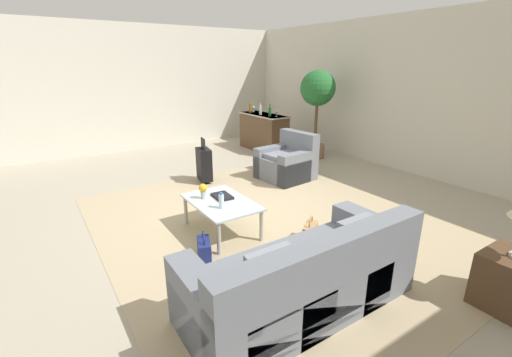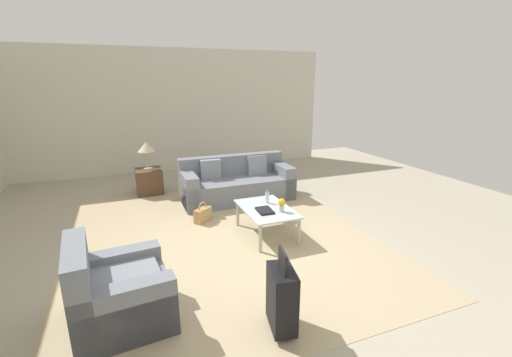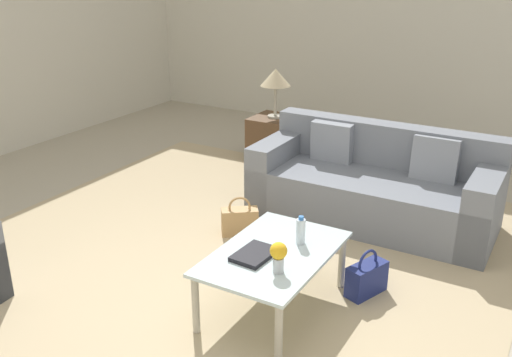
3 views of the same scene
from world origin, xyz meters
name	(u,v)px [view 2 (image 2 of 3)]	position (x,y,z in m)	size (l,w,h in m)	color
ground_plane	(245,252)	(0.00, 0.00, 0.00)	(12.00, 12.00, 0.00)	#A89E89
wall_right	(179,111)	(5.06, 0.00, 1.55)	(0.12, 8.00, 3.10)	beige
area_rug	(219,236)	(0.60, 0.20, 0.00)	(5.20, 4.40, 0.01)	tan
couch	(236,184)	(2.19, -0.60, 0.30)	(0.91, 2.18, 0.85)	slate
armchair	(114,296)	(-0.91, 1.67, 0.30)	(0.98, 0.98, 0.90)	slate
coffee_table	(266,211)	(0.40, -0.50, 0.39)	(1.09, 0.70, 0.44)	silver
water_bottle	(267,197)	(0.60, -0.60, 0.54)	(0.06, 0.06, 0.20)	silver
coffee_table_book	(265,210)	(0.28, -0.42, 0.46)	(0.31, 0.22, 0.03)	black
flower_vase	(282,204)	(0.18, -0.65, 0.57)	(0.11, 0.11, 0.21)	#B2B7BC
side_table	(149,181)	(3.20, 1.00, 0.26)	(0.53, 0.53, 0.52)	#513823
table_lamp	(146,148)	(3.20, 1.00, 0.98)	(0.35, 0.35, 0.58)	#ADA899
suitcase_black	(282,298)	(-1.60, 0.20, 0.36)	(0.43, 0.29, 0.85)	black
handbag_tan	(203,215)	(1.26, 0.30, 0.13)	(0.30, 0.34, 0.36)	tan
handbag_navy	(281,212)	(0.90, -1.00, 0.13)	(0.35, 0.24, 0.36)	navy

